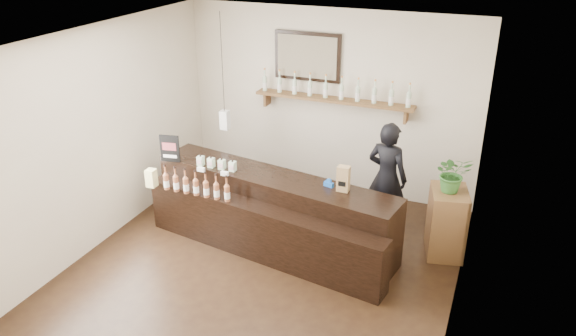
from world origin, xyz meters
The scene contains 10 objects.
ground centered at (0.00, 0.00, 0.00)m, with size 5.00×5.00×0.00m, color black.
room_shell centered at (0.00, 0.00, 1.70)m, with size 5.00×5.00×5.00m.
back_wall_decor centered at (-0.16, 2.37, 1.76)m, with size 2.66×0.96×1.69m.
counter centered at (-0.14, 0.58, 0.44)m, with size 3.41×1.44×1.10m.
promo_sign centered at (-1.61, 0.61, 1.13)m, with size 0.27×0.07×0.38m.
paper_bag centered at (0.80, 0.63, 1.10)m, with size 0.15×0.11×0.32m.
tape_dispenser centered at (0.61, 0.68, 0.98)m, with size 0.13×0.08×0.11m.
side_cabinet centered at (2.00, 1.24, 0.44)m, with size 0.56×0.69×0.88m.
potted_plant centered at (2.00, 1.24, 1.12)m, with size 0.43×0.37×0.48m, color #33692A.
shopkeeper centered at (1.14, 1.55, 0.88)m, with size 0.64×0.42×1.75m, color black.
Camera 1 is at (2.46, -5.23, 3.97)m, focal length 35.00 mm.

